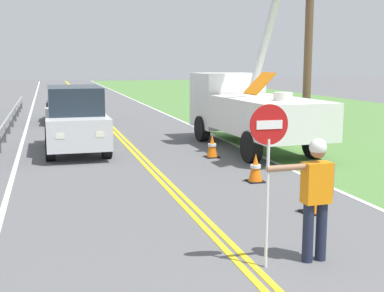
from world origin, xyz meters
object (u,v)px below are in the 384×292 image
(utility_bucket_truck, at_px, (248,105))
(traffic_cone_mid, at_px, (256,168))
(utility_pole_near, at_px, (309,17))
(stop_sign_paddle, at_px, (268,149))
(flagger_worker, at_px, (316,192))
(oncoming_sedan_second, at_px, (68,104))
(traffic_cone_tail, at_px, (212,146))
(oncoming_suv_nearest, at_px, (75,119))
(traffic_cone_lead, at_px, (312,196))

(utility_bucket_truck, relative_size, traffic_cone_mid, 9.86)
(utility_pole_near, xyz_separation_m, traffic_cone_mid, (-3.91, -4.94, -4.05))
(stop_sign_paddle, xyz_separation_m, utility_pole_near, (5.80, 9.92, 2.68))
(flagger_worker, height_order, utility_pole_near, utility_pole_near)
(utility_bucket_truck, bearing_deg, oncoming_sedan_second, 120.34)
(traffic_cone_mid, height_order, traffic_cone_tail, same)
(oncoming_suv_nearest, distance_m, traffic_cone_tail, 4.54)
(utility_bucket_truck, bearing_deg, traffic_cone_tail, -139.46)
(utility_pole_near, bearing_deg, oncoming_suv_nearest, 175.64)
(oncoming_sedan_second, height_order, traffic_cone_tail, oncoming_sedan_second)
(oncoming_suv_nearest, xyz_separation_m, oncoming_sedan_second, (0.10, 8.88, -0.23))
(stop_sign_paddle, relative_size, oncoming_sedan_second, 0.56)
(utility_pole_near, distance_m, traffic_cone_mid, 7.49)
(oncoming_suv_nearest, xyz_separation_m, utility_pole_near, (7.87, -0.60, 3.33))
(utility_bucket_truck, distance_m, traffic_cone_lead, 7.88)
(utility_pole_near, bearing_deg, utility_bucket_truck, -178.37)
(traffic_cone_lead, bearing_deg, oncoming_sedan_second, 102.82)
(traffic_cone_lead, bearing_deg, traffic_cone_mid, 91.00)
(oncoming_suv_nearest, xyz_separation_m, traffic_cone_mid, (3.96, -5.54, -0.72))
(flagger_worker, relative_size, utility_pole_near, 0.22)
(utility_pole_near, bearing_deg, traffic_cone_mid, -128.37)
(utility_bucket_truck, relative_size, utility_pole_near, 0.82)
(oncoming_suv_nearest, bearing_deg, traffic_cone_tail, -28.82)
(oncoming_sedan_second, xyz_separation_m, traffic_cone_mid, (3.86, -14.42, -0.50))
(oncoming_sedan_second, distance_m, utility_pole_near, 12.76)
(traffic_cone_tail, bearing_deg, utility_pole_near, 21.63)
(stop_sign_paddle, height_order, traffic_cone_mid, stop_sign_paddle)
(utility_bucket_truck, height_order, oncoming_suv_nearest, utility_bucket_truck)
(oncoming_suv_nearest, bearing_deg, traffic_cone_lead, -64.19)
(utility_bucket_truck, relative_size, oncoming_suv_nearest, 1.50)
(utility_bucket_truck, xyz_separation_m, utility_pole_near, (2.19, 0.06, 2.95))
(oncoming_suv_nearest, xyz_separation_m, traffic_cone_tail, (3.93, -2.16, -0.72))
(oncoming_suv_nearest, height_order, traffic_cone_tail, oncoming_suv_nearest)
(traffic_cone_tail, bearing_deg, oncoming_sedan_second, 109.13)
(utility_bucket_truck, relative_size, traffic_cone_lead, 9.86)
(oncoming_suv_nearest, bearing_deg, traffic_cone_mid, -54.45)
(utility_pole_near, xyz_separation_m, traffic_cone_tail, (-3.94, -1.56, -4.05))
(traffic_cone_lead, height_order, traffic_cone_tail, same)
(oncoming_suv_nearest, distance_m, oncoming_sedan_second, 8.88)
(oncoming_sedan_second, bearing_deg, flagger_worker, -81.96)
(stop_sign_paddle, distance_m, utility_pole_near, 11.80)
(stop_sign_paddle, bearing_deg, traffic_cone_tail, 77.45)
(oncoming_suv_nearest, bearing_deg, utility_pole_near, -4.36)
(traffic_cone_mid, bearing_deg, oncoming_suv_nearest, 125.55)
(stop_sign_paddle, distance_m, traffic_cone_lead, 3.26)
(oncoming_sedan_second, bearing_deg, utility_pole_near, -50.66)
(oncoming_sedan_second, height_order, traffic_cone_mid, oncoming_sedan_second)
(flagger_worker, bearing_deg, oncoming_sedan_second, 98.04)
(flagger_worker, distance_m, oncoming_suv_nearest, 10.87)
(flagger_worker, distance_m, utility_pole_near, 11.59)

